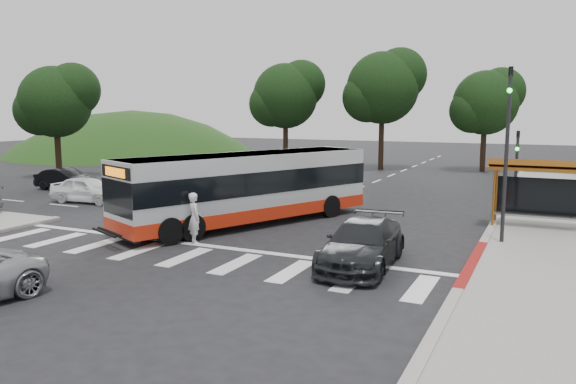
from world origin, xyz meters
The scene contains 18 objects.
ground centered at (0.00, 0.00, 0.00)m, with size 140.00×140.00×0.00m, color black.
sidewalk_east centered at (11.00, 8.00, 0.06)m, with size 4.00×40.00×0.12m, color gray.
curb_east centered at (9.00, 8.00, 0.07)m, with size 0.30×40.00×0.15m, color #9E9991.
curb_east_red centered at (9.00, -2.00, 0.08)m, with size 0.32×6.00×0.15m, color maroon.
hillside_nw centered at (-32.00, 30.00, 0.00)m, with size 44.00×44.00×10.00m, color #1E4215.
crosswalk_ladder centered at (0.00, -5.00, 0.01)m, with size 18.00×2.60×0.01m, color silver.
bus_shelter centered at (10.80, 5.10, 2.35)m, with size 4.20×1.60×2.86m.
traffic_signal_ne_tall centered at (9.60, 1.49, 3.88)m, with size 0.18×0.37×6.50m.
traffic_signal_ne_short centered at (9.60, 8.49, 2.48)m, with size 0.18×0.37×4.00m.
tree_north_a centered at (-1.92, 26.07, 6.92)m, with size 6.60×6.15×10.17m.
tree_north_b centered at (6.07, 28.06, 5.66)m, with size 5.72×5.33×8.43m.
tree_north_c centered at (-9.92, 24.06, 6.29)m, with size 6.16×5.74×9.30m.
tree_west_a centered at (-21.93, 10.06, 5.66)m, with size 5.72×5.33×8.43m.
transit_bus centered at (-0.80, 0.89, 1.55)m, with size 2.60×12.00×3.10m, color silver, non-canonical shape.
pedestrian centered at (-0.86, -3.14, 0.96)m, with size 0.70×0.46×1.92m, color silver.
dark_sedan centered at (5.79, -3.48, 0.74)m, with size 2.07×5.08×1.48m, color #212427.
west_car_white centered at (-11.56, 2.29, 0.71)m, with size 1.67×4.16×1.42m, color white.
west_car_black centered at (-16.36, 5.32, 0.68)m, with size 1.44×4.14×1.36m, color black.
Camera 1 is at (11.08, -20.30, 4.94)m, focal length 35.00 mm.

